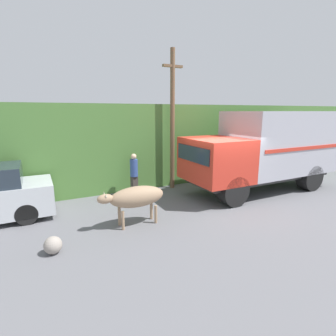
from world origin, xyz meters
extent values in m
plane|color=slate|center=(0.00, 0.00, 0.00)|extent=(60.00, 60.00, 0.00)
cube|color=#4C7A38|center=(0.00, 6.55, 1.86)|extent=(32.00, 6.68, 3.73)
cube|color=#B2BCAD|center=(-5.91, 4.72, 1.56)|extent=(4.73, 2.40, 3.11)
cube|color=#4C4742|center=(-5.91, 4.72, 3.19)|extent=(5.03, 2.70, 0.16)
cube|color=#2D2D2D|center=(2.41, 0.77, 0.66)|extent=(6.38, 1.98, 0.18)
cube|color=red|center=(-0.02, 0.77, 1.58)|extent=(2.08, 2.48, 1.66)
cube|color=#232D38|center=(-1.08, 0.77, 1.88)|extent=(0.04, 2.11, 0.58)
cube|color=#ADADB7|center=(3.45, 0.77, 2.09)|extent=(4.86, 2.48, 2.67)
cube|color=red|center=(3.45, -0.49, 1.95)|extent=(4.37, 0.03, 0.14)
cylinder|color=black|center=(0.09, -0.20, 0.57)|extent=(1.14, 0.55, 1.14)
cylinder|color=black|center=(4.42, -0.20, 0.57)|extent=(1.14, 0.55, 1.14)
ellipsoid|color=#9E7F60|center=(-3.63, -0.18, 0.89)|extent=(1.71, 0.64, 0.64)
ellipsoid|color=#9E7F60|center=(-4.60, -0.18, 0.97)|extent=(0.48, 0.28, 0.28)
cone|color=#B7AD93|center=(-4.60, -0.29, 1.11)|extent=(0.06, 0.06, 0.11)
cone|color=#B7AD93|center=(-4.60, -0.07, 1.11)|extent=(0.06, 0.06, 0.11)
cylinder|color=#9E7F60|center=(-4.15, -0.35, 0.29)|extent=(0.09, 0.09, 0.57)
cylinder|color=#9E7F60|center=(-4.15, 0.00, 0.29)|extent=(0.09, 0.09, 0.57)
cylinder|color=#9E7F60|center=(-3.10, -0.35, 0.29)|extent=(0.09, 0.09, 0.57)
cylinder|color=#9E7F60|center=(-3.10, 0.00, 0.29)|extent=(0.09, 0.09, 0.57)
cylinder|color=black|center=(-6.68, 1.41, 0.33)|extent=(0.66, 0.28, 0.66)
cube|color=#38332D|center=(-2.74, 2.59, 0.40)|extent=(0.31, 0.25, 0.81)
cylinder|color=#334C8C|center=(-2.74, 2.59, 1.16)|extent=(0.40, 0.40, 0.70)
sphere|color=#DBB28E|center=(-2.74, 2.59, 1.63)|extent=(0.23, 0.23, 0.23)
cylinder|color=brown|center=(-0.81, 2.87, 2.99)|extent=(0.20, 0.20, 5.98)
cube|color=brown|center=(-0.81, 2.87, 5.26)|extent=(0.90, 0.16, 0.10)
sphere|color=gray|center=(-6.09, -0.85, 0.22)|extent=(0.43, 0.43, 0.43)
camera|label=1|loc=(-6.23, -7.35, 3.43)|focal=28.00mm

